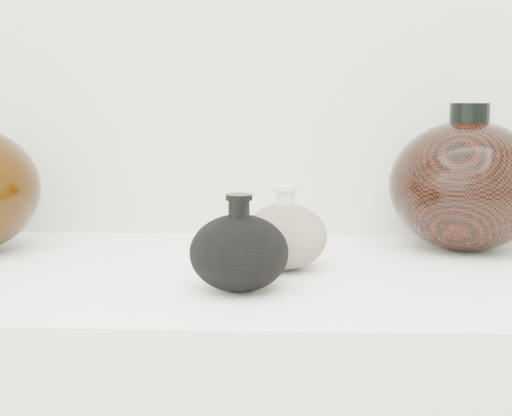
{
  "coord_description": "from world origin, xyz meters",
  "views": [
    {
      "loc": [
        0.02,
        0.04,
        1.12
      ],
      "look_at": [
        -0.01,
        0.92,
        0.99
      ],
      "focal_mm": 50.0,
      "sensor_mm": 36.0,
      "label": 1
    }
  ],
  "objects": [
    {
      "name": "right_round_pot",
      "position": [
        0.29,
        1.09,
        1.0
      ],
      "size": [
        0.3,
        0.3,
        0.22
      ],
      "color": "black",
      "rests_on": "display_counter"
    },
    {
      "name": "cream_gourd_vase",
      "position": [
        0.02,
        0.96,
        0.94
      ],
      "size": [
        0.11,
        0.11,
        0.11
      ],
      "color": "#BCB291",
      "rests_on": "display_counter"
    },
    {
      "name": "black_gourd_vase",
      "position": [
        -0.03,
        0.85,
        0.95
      ],
      "size": [
        0.12,
        0.12,
        0.11
      ],
      "color": "black",
      "rests_on": "display_counter"
    }
  ]
}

